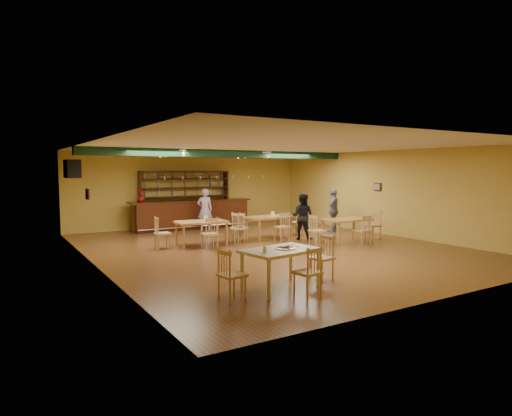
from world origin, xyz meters
TOP-DOWN VIEW (x-y plane):
  - floor at (0.00, 0.00)m, footprint 12.00×12.00m
  - ceiling_beam at (0.00, 2.80)m, footprint 10.00×0.30m
  - track_rail_left at (-1.80, 3.40)m, footprint 0.05×2.50m
  - track_rail_right at (1.40, 3.40)m, footprint 0.05×2.50m
  - ac_unit at (-4.80, 4.20)m, footprint 0.34×0.70m
  - picture_left at (-4.97, 1.00)m, footprint 0.04×0.34m
  - picture_right at (4.97, 0.50)m, footprint 0.04×0.34m
  - bar_counter at (-0.34, 5.15)m, footprint 4.87×0.85m
  - back_bar_hutch at (-0.34, 5.78)m, footprint 3.77×0.40m
  - poinsettia at (-2.33, 5.15)m, footprint 0.34×0.34m
  - dining_table_a at (-1.61, 1.40)m, footprint 1.58×1.02m
  - dining_table_b at (0.97, 1.57)m, footprint 1.55×0.99m
  - dining_table_d at (2.65, -0.40)m, footprint 1.51×0.91m
  - near_table at (-2.33, -3.91)m, footprint 1.58×1.14m
  - pizza_tray at (-2.22, -3.91)m, footprint 0.43×0.43m
  - parmesan_shaker at (-2.80, -4.07)m, footprint 0.08×0.08m
  - napkin_stack at (-1.96, -3.70)m, footprint 0.25×0.24m
  - pizza_server at (-2.07, -3.86)m, footprint 0.33×0.19m
  - side_plate at (-1.75, -4.12)m, footprint 0.25×0.25m
  - patron_bar at (-0.15, 4.33)m, footprint 0.67×0.52m
  - patron_right_a at (1.77, 0.77)m, footprint 0.90×0.95m
  - patron_right_b at (3.85, 1.60)m, footprint 1.00×0.87m

SIDE VIEW (x-z plane):
  - floor at x=0.00m, z-range 0.00..0.00m
  - dining_table_b at x=0.97m, z-range 0.00..0.74m
  - dining_table_d at x=2.65m, z-range 0.00..0.75m
  - dining_table_a at x=-1.61m, z-range 0.00..0.76m
  - near_table at x=-2.33m, z-range 0.00..0.78m
  - bar_counter at x=-0.34m, z-range 0.00..1.13m
  - patron_right_a at x=1.77m, z-range 0.00..1.54m
  - side_plate at x=-1.75m, z-range 0.78..0.80m
  - pizza_tray at x=-2.22m, z-range 0.78..0.80m
  - napkin_stack at x=-1.96m, z-range 0.78..0.81m
  - pizza_server at x=-2.07m, z-range 0.80..0.80m
  - patron_bar at x=-0.15m, z-range 0.00..1.61m
  - patron_right_b at x=3.85m, z-range 0.00..1.62m
  - parmesan_shaker at x=-2.80m, z-range 0.78..0.89m
  - back_bar_hutch at x=-0.34m, z-range 0.00..2.28m
  - poinsettia at x=-2.33m, z-range 1.13..1.60m
  - picture_left at x=-4.97m, z-range 1.56..1.84m
  - picture_right at x=4.97m, z-range 1.56..1.84m
  - ac_unit at x=-4.80m, z-range 2.11..2.59m
  - ceiling_beam at x=0.00m, z-range 2.75..3.00m
  - track_rail_left at x=-1.80m, z-range 2.92..2.96m
  - track_rail_right at x=1.40m, z-range 2.92..2.96m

